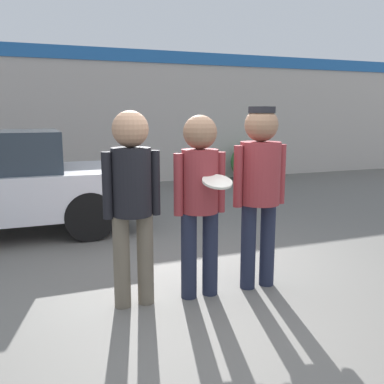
{
  "coord_description": "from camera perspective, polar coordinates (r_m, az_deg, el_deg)",
  "views": [
    {
      "loc": [
        -1.5,
        -3.53,
        1.75
      ],
      "look_at": [
        -0.03,
        0.3,
        0.99
      ],
      "focal_mm": 40.0,
      "sensor_mm": 36.0,
      "label": 1
    }
  ],
  "objects": [
    {
      "name": "shrub",
      "position": [
        11.41,
        7.56,
        3.96
      ],
      "size": [
        0.95,
        0.95,
        0.95
      ],
      "color": "#2D6B33",
      "rests_on": "ground"
    },
    {
      "name": "person_left",
      "position": [
        3.82,
        -8.02,
        0.09
      ],
      "size": [
        0.52,
        0.35,
        1.77
      ],
      "color": "#665B4C",
      "rests_on": "ground"
    },
    {
      "name": "person_right",
      "position": [
        4.25,
        9.03,
        1.73
      ],
      "size": [
        0.57,
        0.4,
        1.81
      ],
      "color": "#1E2338",
      "rests_on": "ground"
    },
    {
      "name": "ground_plane",
      "position": [
        4.22,
        1.88,
        -14.04
      ],
      "size": [
        56.0,
        56.0,
        0.0
      ],
      "primitive_type": "plane",
      "color": "#66635E"
    },
    {
      "name": "storefront_building",
      "position": [
        10.73,
        -13.14,
        9.75
      ],
      "size": [
        24.0,
        0.22,
        3.27
      ],
      "color": "beige",
      "rests_on": "ground"
    },
    {
      "name": "person_middle_with_frisbee",
      "position": [
        3.98,
        1.07,
        0.19
      ],
      "size": [
        0.51,
        0.55,
        1.74
      ],
      "color": "#1E2338",
      "rests_on": "ground"
    }
  ]
}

